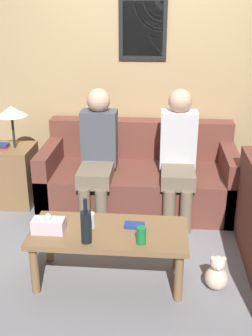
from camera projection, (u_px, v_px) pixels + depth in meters
ground_plane at (135, 228)px, 3.90m from camera, size 16.00×16.00×0.00m
wall_back at (142, 69)px, 4.35m from camera, size 9.00×0.08×2.60m
couch_main at (139, 178)px, 4.29m from camera, size 1.90×0.91×0.81m
coffee_table at (109, 238)px, 3.06m from camera, size 1.14×0.52×0.42m
side_table_with_lamp at (12, 171)px, 4.28m from camera, size 0.45×0.45×1.03m
wine_bottle at (86, 226)px, 2.85m from camera, size 0.07×0.07×0.33m
drinking_glass at (90, 220)px, 3.07m from camera, size 0.08×0.08×0.11m
book_stack at (134, 225)px, 3.08m from camera, size 0.15×0.09×0.03m
soda_can at (141, 235)px, 2.86m from camera, size 0.07×0.07×0.12m
tissue_box at (48, 225)px, 3.01m from camera, size 0.23×0.12×0.15m
person_left at (98, 150)px, 3.99m from camera, size 0.34×0.67×1.21m
person_right at (178, 151)px, 3.93m from camera, size 0.34×0.63×1.22m
teddy_bear at (217, 274)px, 3.05m from camera, size 0.17×0.17×0.27m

